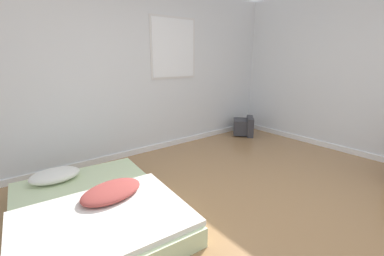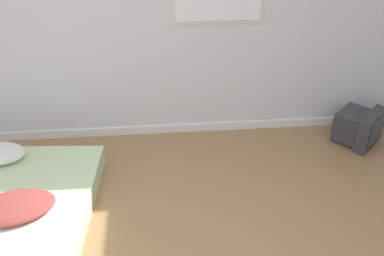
# 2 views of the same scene
# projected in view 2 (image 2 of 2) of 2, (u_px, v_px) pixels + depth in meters

# --- Properties ---
(wall_back) EXTENTS (7.90, 0.08, 2.60)m
(wall_back) POSITION_uv_depth(u_px,v_px,m) (139.00, 13.00, 3.97)
(wall_back) COLOR silver
(wall_back) RESTS_ON ground_plane
(crt_tv) EXTENTS (0.56, 0.56, 0.37)m
(crt_tv) POSITION_uv_depth(u_px,v_px,m) (359.00, 127.00, 4.38)
(crt_tv) COLOR #333338
(crt_tv) RESTS_ON ground_plane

